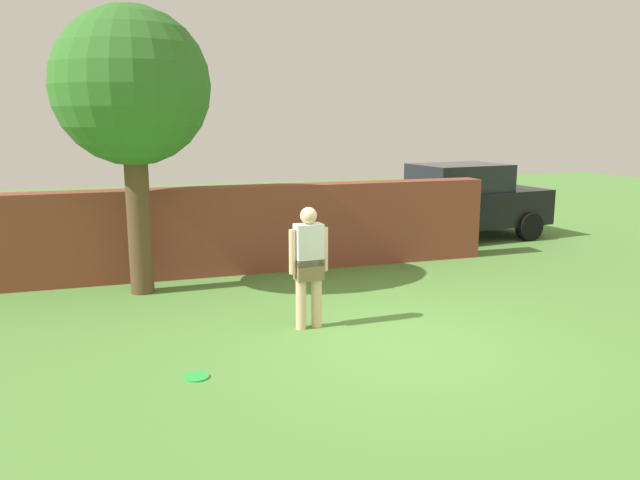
{
  "coord_description": "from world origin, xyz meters",
  "views": [
    {
      "loc": [
        -3.18,
        -6.66,
        2.74
      ],
      "look_at": [
        -0.44,
        1.82,
        1.0
      ],
      "focal_mm": 35.14,
      "sensor_mm": 36.0,
      "label": 1
    }
  ],
  "objects_px": {
    "tree": "(132,90)",
    "person": "(309,262)",
    "car": "(458,202)",
    "frisbee_green": "(197,377)"
  },
  "relations": [
    {
      "from": "person",
      "to": "frisbee_green",
      "type": "relative_size",
      "value": 6.0
    },
    {
      "from": "tree",
      "to": "car",
      "type": "height_order",
      "value": "tree"
    },
    {
      "from": "car",
      "to": "frisbee_green",
      "type": "relative_size",
      "value": 16.23
    },
    {
      "from": "person",
      "to": "car",
      "type": "relative_size",
      "value": 0.37
    },
    {
      "from": "car",
      "to": "frisbee_green",
      "type": "xyz_separation_m",
      "value": [
        -6.69,
        -6.11,
        -0.85
      ]
    },
    {
      "from": "tree",
      "to": "person",
      "type": "distance_m",
      "value": 3.91
    },
    {
      "from": "tree",
      "to": "car",
      "type": "bearing_deg",
      "value": 19.09
    },
    {
      "from": "tree",
      "to": "person",
      "type": "bearing_deg",
      "value": -50.43
    },
    {
      "from": "person",
      "to": "car",
      "type": "bearing_deg",
      "value": 39.98
    },
    {
      "from": "frisbee_green",
      "to": "person",
      "type": "bearing_deg",
      "value": 36.33
    }
  ]
}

